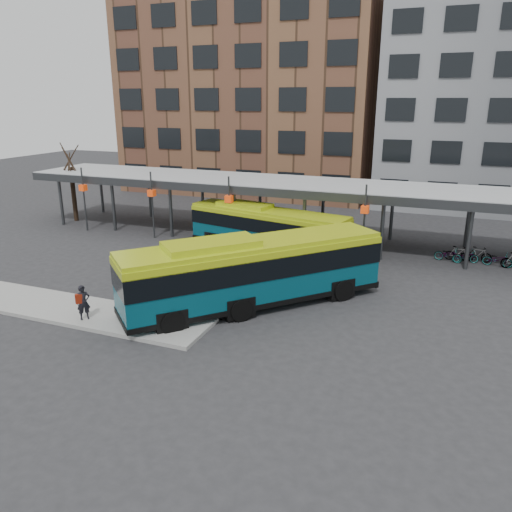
{
  "coord_description": "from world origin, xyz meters",
  "views": [
    {
      "loc": [
        10.63,
        -20.16,
        9.68
      ],
      "look_at": [
        1.55,
        3.04,
        1.8
      ],
      "focal_mm": 35.0,
      "sensor_mm": 36.0,
      "label": 1
    }
  ],
  "objects": [
    {
      "name": "boarding_island",
      "position": [
        -5.5,
        -3.0,
        0.09
      ],
      "size": [
        14.0,
        3.0,
        0.18
      ],
      "primitive_type": "cube",
      "color": "gray",
      "rests_on": "ground"
    },
    {
      "name": "bike_rack",
      "position": [
        13.85,
        11.81,
        0.47
      ],
      "size": [
        7.17,
        1.29,
        1.04
      ],
      "color": "slate",
      "rests_on": "ground"
    },
    {
      "name": "bus_rear",
      "position": [
        -0.3,
        9.76,
        1.58
      ],
      "size": [
        11.26,
        4.58,
        3.04
      ],
      "rotation": [
        0.0,
        0.0,
        -0.21
      ],
      "color": "#074353",
      "rests_on": "ground"
    },
    {
      "name": "ground",
      "position": [
        0.0,
        0.0,
        0.0
      ],
      "size": [
        120.0,
        120.0,
        0.0
      ],
      "primitive_type": "plane",
      "color": "#28282B",
      "rests_on": "ground"
    },
    {
      "name": "pedestrian",
      "position": [
        -4.08,
        -3.79,
        0.99
      ],
      "size": [
        0.67,
        0.69,
        1.6
      ],
      "rotation": [
        0.0,
        0.0,
        0.84
      ],
      "color": "black",
      "rests_on": "boarding_island"
    },
    {
      "name": "canopy",
      "position": [
        -0.06,
        12.87,
        3.91
      ],
      "size": [
        40.0,
        6.53,
        4.8
      ],
      "color": "#999B9E",
      "rests_on": "ground"
    },
    {
      "name": "tree",
      "position": [
        -18.0,
        12.0,
        2.43
      ],
      "size": [
        1.64,
        1.64,
        5.6
      ],
      "color": "black",
      "rests_on": "ground"
    },
    {
      "name": "building_brick",
      "position": [
        -10.0,
        32.0,
        11.0
      ],
      "size": [
        26.0,
        14.0,
        22.0
      ],
      "primitive_type": "cube",
      "color": "brown",
      "rests_on": "ground"
    },
    {
      "name": "bus_front",
      "position": [
        2.3,
        0.76,
        1.85
      ],
      "size": [
        10.78,
        11.32,
        3.56
      ],
      "rotation": [
        0.0,
        0.0,
        0.82
      ],
      "color": "#074353",
      "rests_on": "ground"
    }
  ]
}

